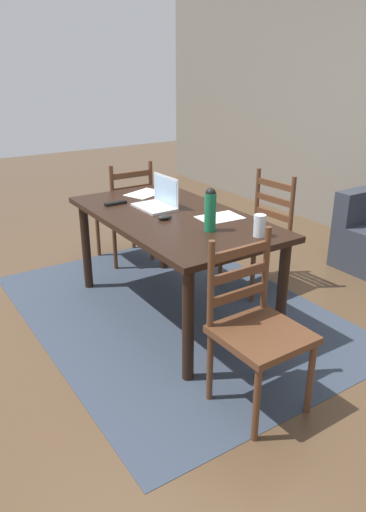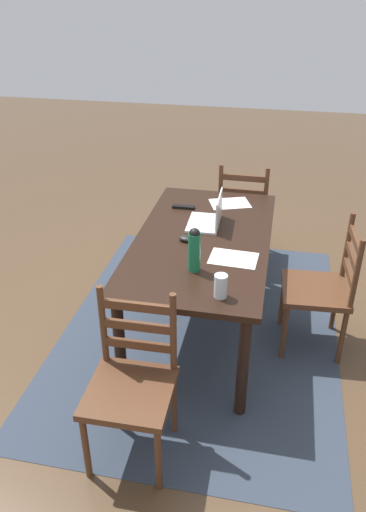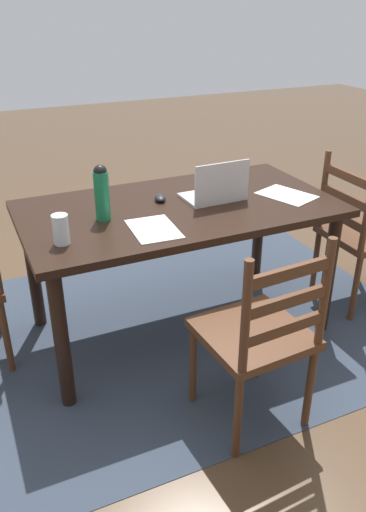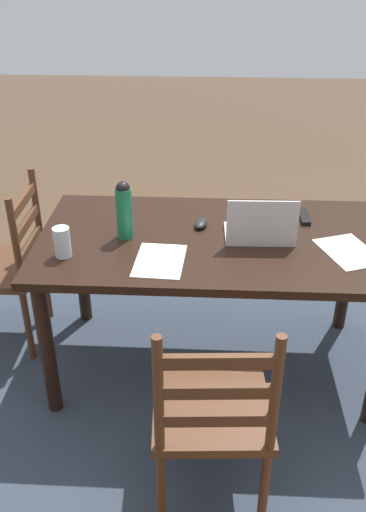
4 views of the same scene
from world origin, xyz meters
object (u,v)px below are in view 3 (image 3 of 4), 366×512
Objects in this scene: drinking_glass at (61,229)px; tv_remote at (233,180)px; computer_mouse at (160,198)px; water_bottle at (102,192)px; dining_table at (179,222)px; chair_far_head at (258,336)px; laptop at (216,190)px; chair_left_far at (359,234)px.

drinking_glass is 0.81× the size of tv_remote.
computer_mouse is (-0.60, -0.31, -0.05)m from drinking_glass.
water_bottle is at bearing 34.30° from computer_mouse.
drinking_glass is (0.67, 0.21, 0.16)m from dining_table.
chair_far_head is (-0.00, 0.82, -0.21)m from dining_table.
computer_mouse is at bearing -23.69° from laptop.
dining_table is 0.51m from tv_remote.
water_bottle is 0.39m from computer_mouse.
chair_left_far is at bearing -150.19° from chair_far_head.
water_bottle is at bearing -62.24° from chair_far_head.
chair_far_head reaches higher than tv_remote.
water_bottle is 0.91m from tv_remote.
chair_far_head and chair_left_far have the same top height.
water_bottle is at bearing -6.00° from chair_left_far.
chair_left_far is 0.85m from tv_remote.
chair_far_head is 3.42× the size of water_bottle.
chair_far_head reaches higher than drinking_glass.
water_bottle is (1.54, -0.16, 0.45)m from chair_left_far.
computer_mouse is at bearing -152.37° from drinking_glass.
dining_table is 0.72m from drinking_glass.
chair_left_far is 1.83m from drinking_glass.
chair_far_head reaches higher than dining_table.
chair_left_far is 1.26m from computer_mouse.
chair_far_head is at bearing 29.81° from chair_left_far.
tv_remote is at bearing -153.41° from dining_table.
laptop reaches higher than computer_mouse.
computer_mouse is at bearing -85.66° from chair_far_head.
chair_far_head is at bearing 75.56° from laptop.
laptop reaches higher than tv_remote.
laptop is at bearing -179.97° from water_bottle.
water_bottle is at bearing 0.03° from laptop.
tv_remote is (0.67, -0.40, 0.32)m from chair_left_far.
water_bottle reaches higher than laptop.
chair_far_head is 9.50× the size of computer_mouse.
tv_remote is at bearing -134.71° from laptop.
chair_left_far is 2.92× the size of laptop.
water_bottle reaches higher than chair_left_far.
tv_remote is at bearing -164.45° from water_bottle.
drinking_glass is at bearing 12.42° from laptop.
laptop reaches higher than dining_table.
dining_table is at bearing -177.66° from water_bottle.
chair_left_far is at bearing -178.19° from computer_mouse.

